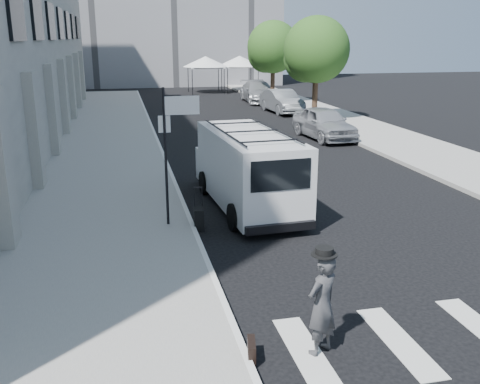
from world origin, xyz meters
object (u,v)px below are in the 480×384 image
parked_car_a (324,123)px  businessman (322,305)px  parked_car_c (258,92)px  suitcase (199,219)px  cargo_van (247,168)px  briefcase (251,351)px  parked_car_b (282,101)px

parked_car_a → businessman: bearing=-115.6°
parked_car_a → parked_car_c: 15.60m
suitcase → cargo_van: (1.69, 1.70, 0.85)m
briefcase → parked_car_c: bearing=86.4°
businessman → parked_car_b: size_ratio=0.36×
briefcase → parked_car_c: (8.70, 33.11, 0.62)m
parked_car_a → cargo_van: bearing=-126.6°
suitcase → parked_car_a: size_ratio=0.24×
parked_car_b → parked_car_c: parked_car_c is taller
suitcase → parked_car_a: 13.98m
businessman → briefcase: (-1.12, 0.00, -0.66)m
suitcase → cargo_van: cargo_van is taller
cargo_van → parked_car_a: (6.21, 9.82, -0.37)m
businessman → briefcase: businessman is taller
businessman → parked_car_c: (7.58, 33.11, -0.05)m
suitcase → parked_car_c: bearing=78.6°
suitcase → parked_car_b: bearing=73.9°
suitcase → parked_car_a: parked_car_a is taller
briefcase → parked_car_a: (7.98, 17.52, 0.61)m
parked_car_b → cargo_van: bearing=-113.9°
briefcase → cargo_van: bearing=88.2°
parked_car_b → businessman: bearing=-109.8°
cargo_van → parked_car_c: 26.34m
cargo_van → parked_car_b: bearing=66.7°
businessman → briefcase: 1.30m
cargo_van → parked_car_b: size_ratio=1.29×
businessman → parked_car_a: bearing=-142.1°
parked_car_b → parked_car_c: bearing=85.9°
businessman → cargo_van: cargo_van is taller
cargo_van → parked_car_b: 20.47m
businessman → parked_car_b: 28.00m
briefcase → cargo_van: (1.76, 7.70, 0.98)m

